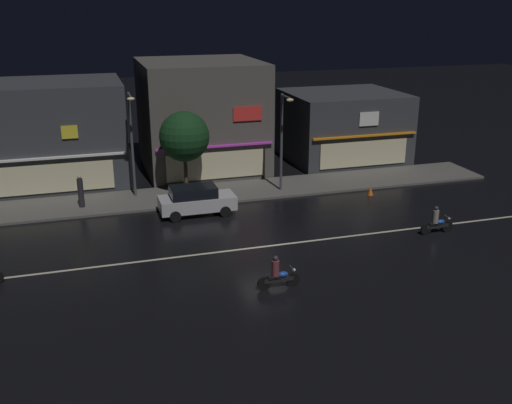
% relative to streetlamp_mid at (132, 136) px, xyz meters
% --- Properties ---
extents(ground_plane, '(140.00, 140.00, 0.00)m').
position_rel_streetlamp_mid_xyz_m(ground_plane, '(5.41, -9.34, -3.96)').
color(ground_plane, black).
extents(lane_divider_stripe, '(34.12, 0.16, 0.01)m').
position_rel_streetlamp_mid_xyz_m(lane_divider_stripe, '(5.41, -9.34, -3.95)').
color(lane_divider_stripe, beige).
rests_on(lane_divider_stripe, ground).
extents(sidewalk_far, '(35.91, 4.03, 0.14)m').
position_rel_streetlamp_mid_xyz_m(sidewalk_far, '(5.41, -0.50, -3.89)').
color(sidewalk_far, '#5B5954').
rests_on(sidewalk_far, ground).
extents(storefront_left_block, '(8.33, 7.53, 5.09)m').
position_rel_streetlamp_mid_xyz_m(storefront_left_block, '(16.19, 5.20, -1.41)').
color(storefront_left_block, '#383A3F').
rests_on(storefront_left_block, ground).
extents(storefront_center_block, '(8.18, 8.70, 7.65)m').
position_rel_streetlamp_mid_xyz_m(storefront_center_block, '(5.41, 5.79, -0.13)').
color(storefront_center_block, '#56514C').
rests_on(storefront_center_block, ground).
extents(storefront_right_block, '(10.51, 7.23, 6.70)m').
position_rel_streetlamp_mid_xyz_m(storefront_right_block, '(-5.36, 5.05, -0.61)').
color(storefront_right_block, '#383A3F').
rests_on(storefront_right_block, ground).
extents(streetlamp_mid, '(0.44, 1.64, 6.39)m').
position_rel_streetlamp_mid_xyz_m(streetlamp_mid, '(0.00, 0.00, 0.00)').
color(streetlamp_mid, '#47494C').
rests_on(streetlamp_mid, sidewalk_far).
extents(streetlamp_east, '(0.44, 1.64, 6.13)m').
position_rel_streetlamp_mid_xyz_m(streetlamp_east, '(9.02, -1.48, -0.14)').
color(streetlamp_east, '#47494C').
rests_on(streetlamp_east, sidewalk_far).
extents(pedestrian_on_sidewalk, '(0.33, 0.33, 1.93)m').
position_rel_streetlamp_mid_xyz_m(pedestrian_on_sidewalk, '(-3.22, -0.96, -2.91)').
color(pedestrian_on_sidewalk, '#232328').
rests_on(pedestrian_on_sidewalk, sidewalk_far).
extents(street_tree, '(3.07, 3.07, 5.17)m').
position_rel_streetlamp_mid_xyz_m(street_tree, '(3.12, -0.21, -0.20)').
color(street_tree, '#473323').
rests_on(street_tree, sidewalk_far).
extents(parked_car_near_kerb, '(4.30, 1.98, 1.67)m').
position_rel_streetlamp_mid_xyz_m(parked_car_near_kerb, '(3.04, -3.76, -3.09)').
color(parked_car_near_kerb, silver).
rests_on(parked_car_near_kerb, ground).
extents(motorcycle_following, '(1.90, 0.60, 1.52)m').
position_rel_streetlamp_mid_xyz_m(motorcycle_following, '(14.52, -10.26, -3.32)').
color(motorcycle_following, black).
rests_on(motorcycle_following, ground).
extents(motorcycle_opposite_lane, '(1.90, 0.60, 1.52)m').
position_rel_streetlamp_mid_xyz_m(motorcycle_opposite_lane, '(4.53, -13.74, -3.32)').
color(motorcycle_opposite_lane, black).
rests_on(motorcycle_opposite_lane, ground).
extents(traffic_cone, '(0.36, 0.36, 0.55)m').
position_rel_streetlamp_mid_xyz_m(traffic_cone, '(14.20, -3.51, -3.68)').
color(traffic_cone, orange).
rests_on(traffic_cone, ground).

